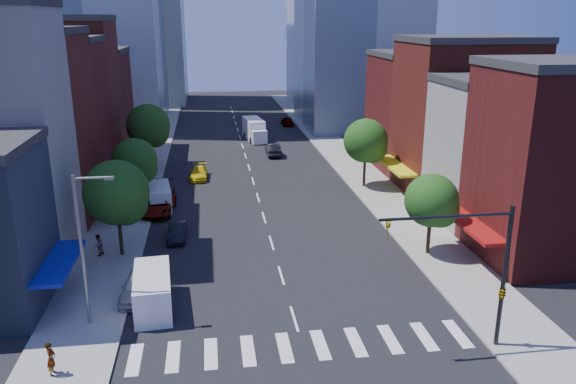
% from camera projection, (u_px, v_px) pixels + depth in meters
% --- Properties ---
extents(ground, '(220.00, 220.00, 0.00)m').
position_uv_depth(ground, '(294.00, 319.00, 33.65)').
color(ground, black).
rests_on(ground, ground).
extents(sidewalk_left, '(5.00, 120.00, 0.15)m').
position_uv_depth(sidewalk_left, '(146.00, 162.00, 69.76)').
color(sidewalk_left, gray).
rests_on(sidewalk_left, ground).
extents(sidewalk_right, '(5.00, 120.00, 0.15)m').
position_uv_depth(sidewalk_right, '(342.00, 156.00, 73.13)').
color(sidewalk_right, gray).
rests_on(sidewalk_right, ground).
extents(crosswalk, '(19.00, 3.00, 0.01)m').
position_uv_depth(crosswalk, '(303.00, 346.00, 30.82)').
color(crosswalk, silver).
rests_on(crosswalk, ground).
extents(bldg_left_2, '(12.00, 9.00, 16.00)m').
position_uv_depth(bldg_left_2, '(15.00, 131.00, 47.82)').
color(bldg_left_2, '#591B15').
rests_on(bldg_left_2, ground).
extents(bldg_left_3, '(12.00, 8.00, 15.00)m').
position_uv_depth(bldg_left_3, '(43.00, 120.00, 56.00)').
color(bldg_left_3, '#4E1413').
rests_on(bldg_left_3, ground).
extents(bldg_left_4, '(12.00, 9.00, 17.00)m').
position_uv_depth(bldg_left_4, '(62.00, 98.00, 63.74)').
color(bldg_left_4, '#591B15').
rests_on(bldg_left_4, ground).
extents(bldg_left_5, '(12.00, 10.00, 13.00)m').
position_uv_depth(bldg_left_5, '(81.00, 104.00, 73.32)').
color(bldg_left_5, '#4E1413').
rests_on(bldg_left_5, ground).
extents(bldg_right_0, '(12.00, 9.00, 14.00)m').
position_uv_depth(bldg_right_0, '(568.00, 166.00, 40.56)').
color(bldg_right_0, '#4E1413').
rests_on(bldg_right_0, ground).
extents(bldg_right_1, '(12.00, 8.00, 12.00)m').
position_uv_depth(bldg_right_1, '(506.00, 153.00, 48.89)').
color(bldg_right_1, beige).
rests_on(bldg_right_1, ground).
extents(bldg_right_2, '(12.00, 10.00, 15.00)m').
position_uv_depth(bldg_right_2, '(463.00, 118.00, 56.95)').
color(bldg_right_2, '#591B15').
rests_on(bldg_right_2, ground).
extents(bldg_right_3, '(12.00, 10.00, 13.00)m').
position_uv_depth(bldg_right_3, '(425.00, 112.00, 66.70)').
color(bldg_right_3, '#4E1413').
rests_on(bldg_right_3, ground).
extents(traffic_signal, '(7.24, 2.24, 8.00)m').
position_uv_depth(traffic_signal, '(494.00, 278.00, 29.51)').
color(traffic_signal, black).
rests_on(traffic_signal, sidewalk_right).
extents(streetlight, '(2.25, 0.25, 9.00)m').
position_uv_depth(streetlight, '(84.00, 241.00, 31.44)').
color(streetlight, slate).
rests_on(streetlight, sidewalk_left).
extents(tree_left_near, '(4.80, 4.80, 7.30)m').
position_uv_depth(tree_left_near, '(119.00, 195.00, 41.00)').
color(tree_left_near, black).
rests_on(tree_left_near, sidewalk_left).
extents(tree_left_mid, '(4.20, 4.20, 6.65)m').
position_uv_depth(tree_left_mid, '(136.00, 163.00, 51.50)').
color(tree_left_mid, black).
rests_on(tree_left_mid, sidewalk_left).
extents(tree_left_far, '(5.00, 5.00, 7.75)m').
position_uv_depth(tree_left_far, '(150.00, 127.00, 64.54)').
color(tree_left_far, black).
rests_on(tree_left_far, sidewalk_left).
extents(tree_right_near, '(4.00, 4.00, 6.20)m').
position_uv_depth(tree_right_near, '(434.00, 203.00, 41.48)').
color(tree_right_near, black).
rests_on(tree_right_near, sidewalk_right).
extents(tree_right_far, '(4.60, 4.60, 7.20)m').
position_uv_depth(tree_right_far, '(367.00, 143.00, 58.29)').
color(tree_right_far, black).
rests_on(tree_right_far, sidewalk_right).
extents(parked_car_front, '(2.28, 4.93, 1.63)m').
position_uv_depth(parked_car_front, '(139.00, 285.00, 36.04)').
color(parked_car_front, '#A8A7AC').
rests_on(parked_car_front, ground).
extents(parked_car_second, '(1.48, 4.00, 1.31)m').
position_uv_depth(parked_car_second, '(177.00, 231.00, 45.62)').
color(parked_car_second, black).
rests_on(parked_car_second, ground).
extents(parked_car_third, '(3.18, 5.87, 1.56)m').
position_uv_depth(parked_car_third, '(158.00, 205.00, 51.62)').
color(parked_car_third, '#999999').
rests_on(parked_car_third, ground).
extents(parked_car_rear, '(2.63, 5.78, 1.64)m').
position_uv_depth(parked_car_rear, '(161.00, 194.00, 54.89)').
color(parked_car_rear, black).
rests_on(parked_car_rear, ground).
extents(cargo_van_near, '(2.61, 5.61, 2.32)m').
position_uv_depth(cargo_van_near, '(153.00, 292.00, 34.46)').
color(cargo_van_near, silver).
rests_on(cargo_van_near, ground).
extents(cargo_van_far, '(2.55, 5.13, 2.10)m').
position_uv_depth(cargo_van_far, '(160.00, 197.00, 53.22)').
color(cargo_van_far, silver).
rests_on(cargo_van_far, ground).
extents(taxi, '(2.06, 4.66, 1.33)m').
position_uv_depth(taxi, '(199.00, 173.00, 62.80)').
color(taxi, yellow).
rests_on(taxi, ground).
extents(traffic_car_oncoming, '(1.74, 4.88, 1.60)m').
position_uv_depth(traffic_car_oncoming, '(273.00, 149.00, 73.37)').
color(traffic_car_oncoming, black).
rests_on(traffic_car_oncoming, ground).
extents(traffic_car_far, '(1.76, 4.34, 1.48)m').
position_uv_depth(traffic_car_far, '(287.00, 121.00, 94.04)').
color(traffic_car_far, '#999999').
rests_on(traffic_car_far, ground).
extents(box_truck, '(3.12, 7.71, 3.02)m').
position_uv_depth(box_truck, '(254.00, 130.00, 82.74)').
color(box_truck, white).
rests_on(box_truck, ground).
extents(pedestrian_near, '(0.43, 0.65, 1.79)m').
position_uv_depth(pedestrian_near, '(51.00, 359.00, 27.91)').
color(pedestrian_near, '#999999').
rests_on(pedestrian_near, sidewalk_left).
extents(pedestrian_far, '(0.92, 1.00, 1.67)m').
position_uv_depth(pedestrian_far, '(98.00, 245.00, 42.00)').
color(pedestrian_far, '#999999').
rests_on(pedestrian_far, sidewalk_left).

